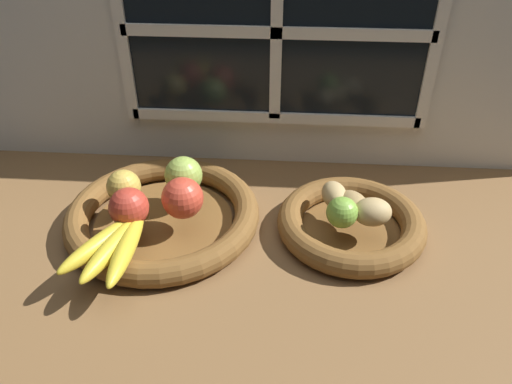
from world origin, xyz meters
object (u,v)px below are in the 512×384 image
(apple_green_back, at_px, (184,175))
(banana_bunch_front, at_px, (115,244))
(fruit_bowl_left, at_px, (163,215))
(apple_golden_left, at_px, (124,187))
(fruit_bowl_right, at_px, (351,224))
(apple_red_right, at_px, (183,197))
(potato_large, at_px, (354,204))
(lime_near, at_px, (342,212))
(apple_red_front, at_px, (129,207))
(potato_oblong, at_px, (334,195))
(potato_small, at_px, (372,213))

(apple_green_back, height_order, banana_bunch_front, apple_green_back)
(fruit_bowl_left, relative_size, apple_golden_left, 5.76)
(fruit_bowl_right, relative_size, banana_bunch_front, 1.40)
(apple_red_right, bearing_deg, potato_large, 4.44)
(fruit_bowl_left, distance_m, banana_bunch_front, 0.15)
(fruit_bowl_right, height_order, lime_near, lime_near)
(potato_large, bearing_deg, apple_golden_left, 178.72)
(apple_red_front, bearing_deg, fruit_bowl_left, 53.90)
(potato_oblong, bearing_deg, apple_red_front, -167.14)
(apple_red_front, distance_m, potato_oblong, 0.39)
(fruit_bowl_left, distance_m, apple_red_right, 0.09)
(fruit_bowl_right, bearing_deg, banana_bunch_front, -161.91)
(apple_red_right, bearing_deg, apple_golden_left, 164.24)
(fruit_bowl_left, distance_m, potato_large, 0.37)
(fruit_bowl_left, relative_size, apple_red_right, 4.87)
(apple_golden_left, height_order, potato_large, apple_golden_left)
(lime_near, bearing_deg, potato_large, 56.31)
(apple_red_front, height_order, banana_bunch_front, apple_red_front)
(apple_red_right, xyz_separation_m, potato_small, (0.35, -0.01, -0.01))
(fruit_bowl_left, bearing_deg, apple_golden_left, 172.30)
(banana_bunch_front, bearing_deg, potato_small, 13.24)
(banana_bunch_front, bearing_deg, potato_large, 18.09)
(apple_red_front, xyz_separation_m, apple_green_back, (0.08, 0.11, 0.00))
(fruit_bowl_left, distance_m, apple_golden_left, 0.09)
(fruit_bowl_right, bearing_deg, apple_green_back, 171.29)
(potato_large, xyz_separation_m, lime_near, (-0.02, -0.04, 0.01))
(apple_green_back, bearing_deg, fruit_bowl_right, -8.71)
(potato_oblong, bearing_deg, potato_small, -41.42)
(apple_red_right, height_order, potato_large, apple_red_right)
(apple_red_front, xyz_separation_m, potato_small, (0.44, 0.03, -0.01))
(apple_red_right, bearing_deg, potato_small, -1.00)
(fruit_bowl_left, bearing_deg, apple_green_back, 54.40)
(potato_small, bearing_deg, lime_near, -173.33)
(apple_red_front, distance_m, potato_large, 0.41)
(apple_red_front, height_order, apple_golden_left, apple_red_front)
(potato_large, distance_m, potato_small, 0.04)
(apple_red_front, bearing_deg, apple_red_right, 20.27)
(fruit_bowl_left, relative_size, banana_bunch_front, 1.86)
(fruit_bowl_left, relative_size, apple_red_front, 5.22)
(banana_bunch_front, bearing_deg, apple_red_right, 48.61)
(apple_red_right, distance_m, potato_oblong, 0.29)
(fruit_bowl_left, height_order, apple_green_back, apple_green_back)
(apple_red_front, relative_size, banana_bunch_front, 0.36)
(apple_green_back, xyz_separation_m, lime_near, (0.31, -0.09, -0.01))
(apple_red_right, xyz_separation_m, banana_bunch_front, (-0.10, -0.11, -0.02))
(potato_large, bearing_deg, banana_bunch_front, -161.91)
(potato_small, distance_m, lime_near, 0.06)
(apple_red_front, bearing_deg, potato_small, 3.64)
(potato_large, bearing_deg, lime_near, -123.69)
(potato_oblong, bearing_deg, lime_near, -81.35)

